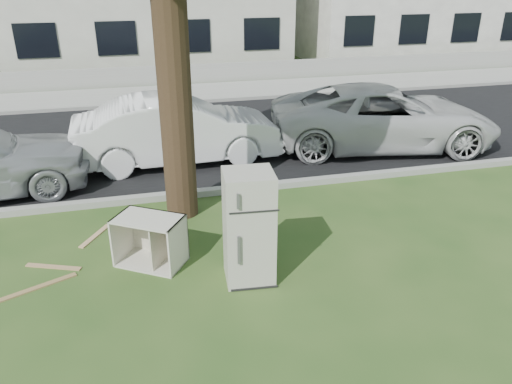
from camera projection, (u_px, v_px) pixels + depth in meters
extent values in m
plane|color=#294A1A|center=(225.00, 263.00, 7.27)|extent=(120.00, 120.00, 0.00)
cube|color=black|center=(179.00, 139.00, 12.57)|extent=(120.00, 7.00, 0.01)
cube|color=gray|center=(200.00, 196.00, 9.43)|extent=(120.00, 0.18, 0.12)
cube|color=gray|center=(167.00, 105.00, 15.71)|extent=(120.00, 0.18, 0.12)
cube|color=gray|center=(163.00, 95.00, 16.99)|extent=(120.00, 2.80, 0.01)
cube|color=gray|center=(159.00, 75.00, 18.27)|extent=(120.00, 0.15, 0.70)
cylinder|color=black|center=(173.00, 62.00, 7.70)|extent=(0.54, 0.54, 5.20)
cube|color=beige|center=(249.00, 227.00, 6.62)|extent=(0.70, 0.65, 1.57)
cube|color=silver|center=(150.00, 241.00, 7.14)|extent=(1.10, 1.00, 0.73)
cube|color=olive|center=(37.00, 288.00, 6.69)|extent=(1.00, 0.51, 0.02)
cube|color=tan|center=(53.00, 267.00, 7.16)|extent=(0.80, 0.39, 0.02)
cube|color=tan|center=(95.00, 236.00, 7.99)|extent=(0.47, 0.71, 0.02)
imported|color=white|center=(178.00, 130.00, 10.81)|extent=(4.48, 1.70, 1.46)
imported|color=silver|center=(384.00, 117.00, 11.76)|extent=(5.63, 3.35, 1.47)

